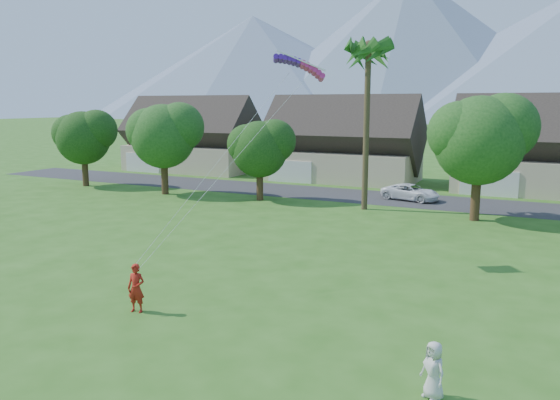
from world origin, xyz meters
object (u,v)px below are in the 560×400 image
Objects in this scene: kite_flyer at (136,288)px; parked_car at (411,192)px; watcher at (433,370)px; parafoil_kite at (301,64)px.

kite_flyer is 29.58m from parked_car.
parafoil_kite reaches higher than watcher.
watcher is 0.34× the size of parked_car.
watcher is 0.55× the size of parafoil_kite.
parked_car is at bearing 61.93° from parafoil_kite.
watcher reaches higher than parked_car.
parafoil_kite is (2.37, 9.92, 8.90)m from kite_flyer.
watcher is 31.62m from parked_car.
kite_flyer reaches higher than parked_car.
watcher is at bearing -75.28° from parafoil_kite.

